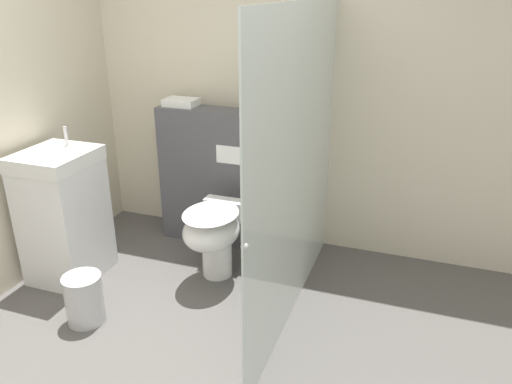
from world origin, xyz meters
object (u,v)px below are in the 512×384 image
object	(u,v)px
toilet	(214,233)
sink_vanity	(64,215)
hair_drier	(291,102)
waste_bin	(84,299)

from	to	relation	value
toilet	sink_vanity	bearing A→B (deg)	-162.86
toilet	hair_drier	world-z (taller)	hair_drier
waste_bin	sink_vanity	bearing A→B (deg)	135.97
toilet	sink_vanity	xyz separation A→B (m)	(-1.03, -0.32, 0.12)
toilet	hair_drier	size ratio (longest dim) A/B	3.58
sink_vanity	hair_drier	xyz separation A→B (m)	(1.42, 0.86, 0.75)
toilet	waste_bin	size ratio (longest dim) A/B	1.74
toilet	hair_drier	bearing A→B (deg)	53.78
toilet	sink_vanity	world-z (taller)	sink_vanity
sink_vanity	toilet	bearing A→B (deg)	17.14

